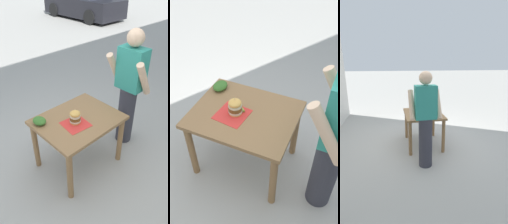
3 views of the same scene
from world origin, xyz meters
TOP-DOWN VIEW (x-y plane):
  - ground_plane at (0.00, 0.00)m, footprint 80.00×80.00m
  - patio_table at (0.00, 0.00)m, footprint 0.80×1.00m
  - serving_paper at (0.06, -0.10)m, footprint 0.32×0.32m
  - sandwich at (0.04, -0.08)m, footprint 0.13×0.13m
  - pickle_spear at (-0.03, -0.04)m, footprint 0.08×0.09m
  - side_salad at (-0.24, -0.39)m, footprint 0.18×0.14m
  - diner_across_table at (0.11, 0.85)m, footprint 0.55×0.35m

SIDE VIEW (x-z plane):
  - ground_plane at x=0.00m, z-range 0.00..0.00m
  - patio_table at x=0.00m, z-range 0.24..0.99m
  - serving_paper at x=0.06m, z-range 0.75..0.75m
  - pickle_spear at x=-0.03m, z-range 0.75..0.78m
  - side_salad at x=-0.24m, z-range 0.75..0.82m
  - sandwich at x=0.04m, z-range 0.73..0.93m
  - diner_across_table at x=0.11m, z-range 0.04..1.73m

